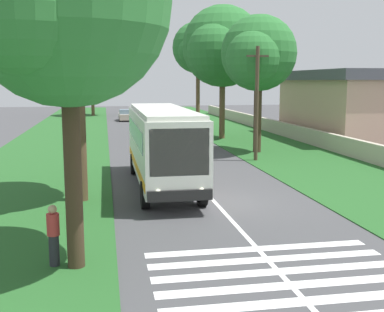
# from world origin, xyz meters

# --- Properties ---
(ground) EXTENTS (160.00, 160.00, 0.00)m
(ground) POSITION_xyz_m (0.00, 0.00, 0.00)
(ground) COLOR #424244
(grass_verge_left) EXTENTS (120.00, 8.00, 0.04)m
(grass_verge_left) POSITION_xyz_m (15.00, 8.20, 0.02)
(grass_verge_left) COLOR #235623
(grass_verge_left) RESTS_ON ground
(grass_verge_right) EXTENTS (120.00, 8.00, 0.04)m
(grass_verge_right) POSITION_xyz_m (15.00, -8.20, 0.02)
(grass_verge_right) COLOR #235623
(grass_verge_right) RESTS_ON ground
(centre_line) EXTENTS (110.00, 0.16, 0.01)m
(centre_line) POSITION_xyz_m (15.00, 0.00, 0.00)
(centre_line) COLOR silver
(centre_line) RESTS_ON ground
(coach_bus) EXTENTS (11.16, 2.62, 3.73)m
(coach_bus) POSITION_xyz_m (3.68, 1.80, 2.15)
(coach_bus) COLOR silver
(coach_bus) RESTS_ON ground
(zebra_crossing) EXTENTS (5.85, 6.80, 0.01)m
(zebra_crossing) POSITION_xyz_m (-8.26, 0.00, 0.00)
(zebra_crossing) COLOR silver
(zebra_crossing) RESTS_ON ground
(trailing_car_0) EXTENTS (4.30, 1.78, 1.43)m
(trailing_car_0) POSITION_xyz_m (22.51, -2.04, 0.67)
(trailing_car_0) COLOR gold
(trailing_car_0) RESTS_ON ground
(trailing_car_1) EXTENTS (4.30, 1.78, 1.43)m
(trailing_car_1) POSITION_xyz_m (28.04, -1.88, 0.67)
(trailing_car_1) COLOR #B21E1E
(trailing_car_1) RESTS_ON ground
(trailing_car_2) EXTENTS (4.30, 1.78, 1.43)m
(trailing_car_2) POSITION_xyz_m (37.69, -1.66, 0.67)
(trailing_car_2) COLOR black
(trailing_car_2) RESTS_ON ground
(trailing_car_3) EXTENTS (4.30, 1.78, 1.43)m
(trailing_car_3) POSITION_xyz_m (43.43, 1.77, 0.67)
(trailing_car_3) COLOR #B7A893
(trailing_car_3) RESTS_ON ground
(roadside_tree_left_0) EXTENTS (6.26, 5.31, 9.59)m
(roadside_tree_left_0) POSITION_xyz_m (-5.94, 5.39, 6.82)
(roadside_tree_left_0) COLOR #3D2D1E
(roadside_tree_left_0) RESTS_ON grass_verge_left
(roadside_tree_left_1) EXTENTS (6.90, 5.56, 10.96)m
(roadside_tree_left_1) POSITION_xyz_m (1.45, 5.67, 8.05)
(roadside_tree_left_1) COLOR brown
(roadside_tree_left_1) RESTS_ON grass_verge_left
(roadside_tree_left_2) EXTENTS (7.10, 6.23, 9.01)m
(roadside_tree_left_2) POSITION_xyz_m (53.17, 6.20, 5.79)
(roadside_tree_left_2) COLOR brown
(roadside_tree_left_2) RESTS_ON grass_verge_left
(roadside_tree_right_0) EXTENTS (6.47, 5.45, 11.19)m
(roadside_tree_right_0) POSITION_xyz_m (32.94, -5.39, 8.33)
(roadside_tree_right_0) COLOR brown
(roadside_tree_right_0) RESTS_ON grass_verge_right
(roadside_tree_right_1) EXTENTS (6.46, 5.23, 9.46)m
(roadside_tree_right_1) POSITION_xyz_m (13.72, -5.94, 6.71)
(roadside_tree_right_1) COLOR #3D2D1E
(roadside_tree_right_1) RESTS_ON grass_verge_right
(roadside_tree_right_2) EXTENTS (8.57, 6.92, 11.34)m
(roadside_tree_right_2) POSITION_xyz_m (22.38, -5.43, 7.71)
(roadside_tree_right_2) COLOR brown
(roadside_tree_right_2) RESTS_ON grass_verge_right
(utility_pole) EXTENTS (0.24, 1.40, 7.08)m
(utility_pole) POSITION_xyz_m (10.21, -4.90, 3.72)
(utility_pole) COLOR #473828
(utility_pole) RESTS_ON grass_verge_right
(roadside_wall) EXTENTS (70.00, 0.40, 1.22)m
(roadside_wall) POSITION_xyz_m (20.00, -11.60, 0.65)
(roadside_wall) COLOR #B2A893
(roadside_wall) RESTS_ON grass_verge_right
(roadside_building) EXTENTS (14.23, 9.68, 5.90)m
(roadside_building) POSITION_xyz_m (20.39, -17.21, 2.99)
(roadside_building) COLOR tan
(roadside_building) RESTS_ON ground
(pedestrian) EXTENTS (0.34, 0.34, 1.69)m
(pedestrian) POSITION_xyz_m (-5.96, 5.88, 0.91)
(pedestrian) COLOR #26262D
(pedestrian) RESTS_ON grass_verge_left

